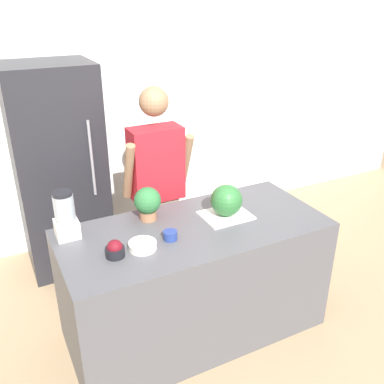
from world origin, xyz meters
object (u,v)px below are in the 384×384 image
at_px(refrigerator, 60,171).
at_px(person, 157,190).
at_px(potted_plant, 148,202).
at_px(bowl_cream, 142,245).
at_px(blender, 65,216).
at_px(bowl_cherries, 115,250).
at_px(watermelon, 226,200).
at_px(bowl_small_blue, 170,235).

distance_m(refrigerator, person, 0.96).
height_order(refrigerator, potted_plant, refrigerator).
xyz_separation_m(refrigerator, potted_plant, (0.40, -1.13, 0.10)).
xyz_separation_m(bowl_cream, blender, (-0.39, 0.37, 0.12)).
bearing_deg(blender, potted_plant, -1.71).
bearing_deg(bowl_cherries, watermelon, 9.07).
bearing_deg(person, watermelon, -66.64).
distance_m(refrigerator, potted_plant, 1.21).
relative_size(bowl_cream, bowl_small_blue, 1.91).
distance_m(person, blender, 0.92).
height_order(person, bowl_small_blue, person).
distance_m(person, bowl_cherries, 0.98).
height_order(bowl_cherries, blender, blender).
bearing_deg(bowl_small_blue, person, 73.86).
height_order(person, potted_plant, person).
distance_m(bowl_cream, blender, 0.55).
bearing_deg(blender, bowl_cream, -43.26).
relative_size(person, bowl_cream, 9.75).
bearing_deg(blender, person, 26.71).
distance_m(bowl_cherries, potted_plant, 0.51).
bearing_deg(refrigerator, bowl_cream, -81.52).
bearing_deg(potted_plant, bowl_cherries, -135.29).
height_order(bowl_small_blue, blender, blender).
height_order(bowl_small_blue, potted_plant, potted_plant).
distance_m(watermelon, bowl_small_blue, 0.51).
bearing_deg(potted_plant, bowl_small_blue, -85.10).
bearing_deg(potted_plant, watermelon, -22.32).
distance_m(person, bowl_small_blue, 0.78).
relative_size(bowl_cream, blender, 0.55).
bearing_deg(bowl_small_blue, blender, 150.25).
height_order(refrigerator, watermelon, refrigerator).
distance_m(refrigerator, watermelon, 1.63).
height_order(person, watermelon, person).
height_order(bowl_cherries, potted_plant, potted_plant).
xyz_separation_m(watermelon, blender, (-1.09, 0.23, 0.02)).
distance_m(bowl_cream, bowl_small_blue, 0.21).
bearing_deg(bowl_cream, bowl_cherries, -178.84).
bearing_deg(potted_plant, person, 60.12).
height_order(person, bowl_cherries, person).
xyz_separation_m(bowl_cream, potted_plant, (0.18, 0.35, 0.11)).
relative_size(refrigerator, watermelon, 8.16).
xyz_separation_m(bowl_small_blue, blender, (-0.59, 0.34, 0.12)).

